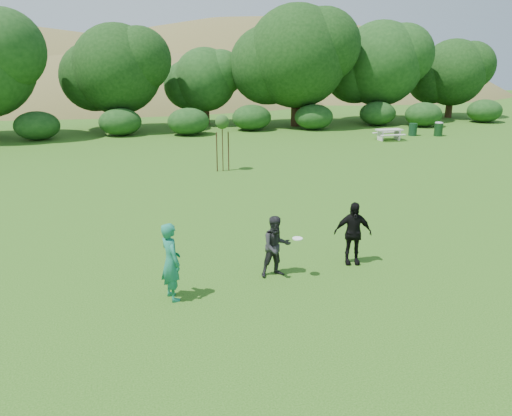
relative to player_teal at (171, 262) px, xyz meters
The scene contains 11 objects.
ground 3.15m from the player_teal, ahead, with size 120.00×120.00×0.00m, color #19470C.
player_teal is the anchor object (origin of this frame).
player_grey 2.89m from the player_teal, 12.16° to the left, with size 0.82×0.64×1.68m, color black.
player_black 5.24m from the player_teal, ahead, with size 1.07×0.44×1.82m, color black.
trash_can_near 28.97m from the player_teal, 47.28° to the left, with size 0.60×0.60×0.90m, color #143821.
frisbee 3.35m from the player_teal, ahead, with size 0.27×0.27×0.03m.
sapling 14.05m from the player_teal, 73.76° to the left, with size 0.70×0.70×2.85m.
picnic_table 26.13m from the player_teal, 49.59° to the left, with size 1.80×1.48×0.76m.
trash_can_lidded 29.71m from the player_teal, 44.02° to the left, with size 0.60×0.60×1.05m.
hillside 70.00m from the player_teal, 87.98° to the left, with size 150.00×72.00×52.00m.
tree_row 29.90m from the player_teal, 77.91° to the left, with size 53.92×10.38×9.62m.
Camera 1 is at (-3.83, -11.49, 5.73)m, focal length 35.00 mm.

